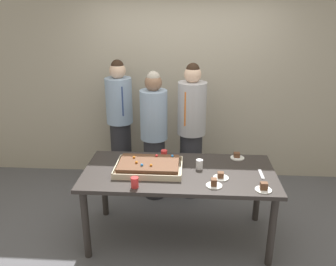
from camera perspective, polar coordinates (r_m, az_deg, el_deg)
name	(u,v)px	position (r m, az deg, el deg)	size (l,w,h in m)	color
ground_plane	(178,236)	(3.96, 1.69, -16.41)	(12.00, 12.00, 0.00)	#5B5B60
interior_back_panel	(184,72)	(4.86, 2.59, 9.94)	(8.00, 0.12, 3.00)	#B2A893
party_table	(179,179)	(3.59, 1.81, -7.44)	(1.92, 0.91, 0.78)	#2D2826
sheet_cake	(149,166)	(3.55, -3.12, -5.40)	(0.67, 0.47, 0.11)	beige
plated_slice_near_left	(237,156)	(3.90, 11.16, -3.76)	(0.15, 0.15, 0.06)	white
plated_slice_near_right	(214,184)	(3.29, 7.48, -8.19)	(0.15, 0.15, 0.08)	white
plated_slice_far_left	(264,188)	(3.30, 15.28, -8.61)	(0.15, 0.15, 0.08)	white
plated_slice_far_right	(221,177)	(3.44, 8.57, -7.01)	(0.15, 0.15, 0.07)	white
drink_cup_nearest	(135,182)	(3.24, -5.43, -8.01)	(0.07, 0.07, 0.10)	red
drink_cup_middle	(199,164)	(3.59, 5.12, -5.09)	(0.07, 0.07, 0.10)	white
drink_cup_far_end	(164,155)	(3.80, -0.64, -3.53)	(0.07, 0.07, 0.10)	red
cake_server_utensil	(261,174)	(3.60, 14.91, -6.48)	(0.03, 0.20, 0.01)	silver
person_serving_front	(120,122)	(4.71, -7.81, 1.81)	(0.35, 0.35, 1.71)	#28282D
person_green_shirt_behind	(191,130)	(4.35, 3.82, 0.45)	(0.35, 0.35, 1.73)	#28282D
person_striped_tie_right	(154,135)	(4.33, -2.28, -0.25)	(0.33, 0.33, 1.64)	#28282D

